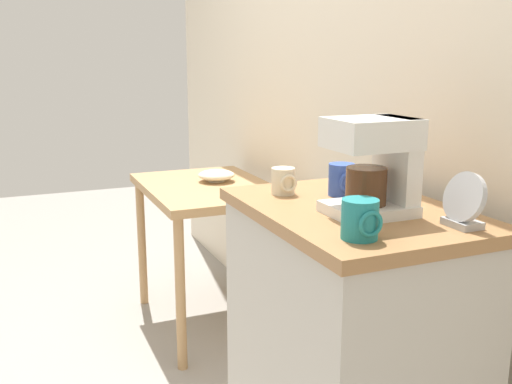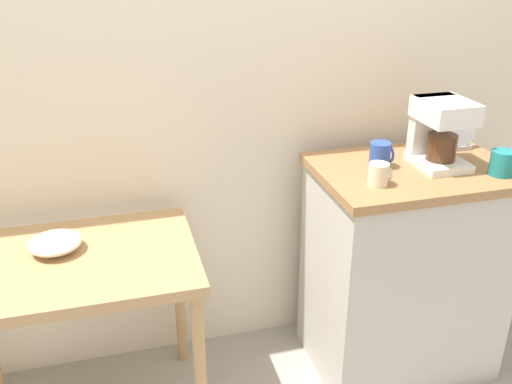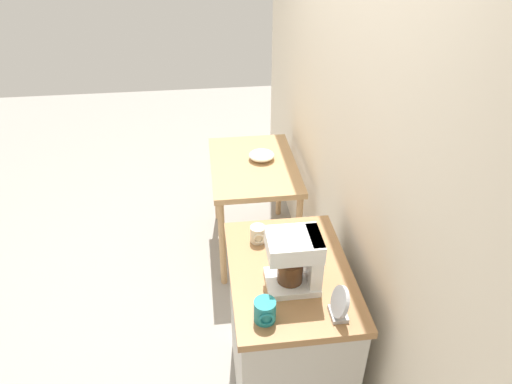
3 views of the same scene
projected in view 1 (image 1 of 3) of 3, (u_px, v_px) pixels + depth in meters
The scene contains 10 objects.
ground_plane at pixel (240, 380), 2.50m from camera, with size 8.00×8.00×0.00m, color gray.
back_wall at pixel (359, 42), 2.27m from camera, with size 4.40×0.10×2.80m, color beige.
wooden_table at pixel (208, 204), 2.89m from camera, with size 0.85×0.59×0.73m.
kitchen_counter at pixel (348, 355), 1.77m from camera, with size 0.76×0.54×0.93m.
bowl_stoneware at pixel (216, 175), 2.94m from camera, with size 0.18×0.18×0.06m.
coffee_maker at pixel (377, 162), 1.56m from camera, with size 0.18×0.22×0.26m.
mug_dark_teal at pixel (360, 219), 1.36m from camera, with size 0.09×0.09×0.09m.
mug_blue at pixel (342, 180), 1.79m from camera, with size 0.09×0.08×0.10m.
mug_small_cream at pixel (283, 181), 1.81m from camera, with size 0.08×0.07×0.08m.
table_clock at pixel (464, 203), 1.45m from camera, with size 0.13×0.06×0.14m.
Camera 1 is at (2.10, -0.81, 1.34)m, focal length 41.14 mm.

